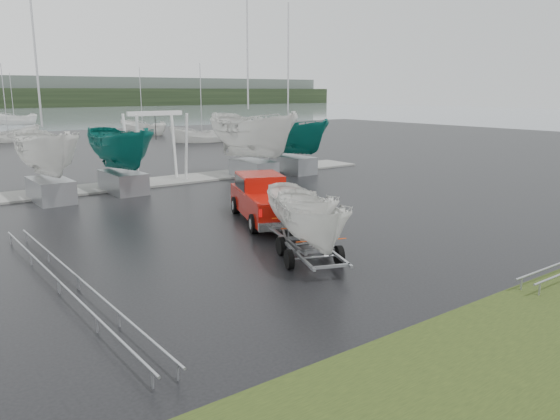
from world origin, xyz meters
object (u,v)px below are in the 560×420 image
(trailer_hitched, at_px, (313,179))
(boat_hoist, at_px, (156,137))
(pickup_truck, at_px, (264,197))
(trailer_parked, at_px, (302,173))

(trailer_hitched, distance_m, boat_hoist, 17.41)
(pickup_truck, height_order, boat_hoist, boat_hoist)
(boat_hoist, bearing_deg, trailer_hitched, -99.07)
(pickup_truck, bearing_deg, trailer_hitched, -90.00)
(trailer_parked, bearing_deg, boat_hoist, 100.43)
(pickup_truck, bearing_deg, trailer_parked, -88.37)
(trailer_hitched, distance_m, trailer_parked, 1.50)
(pickup_truck, relative_size, trailer_parked, 1.19)
(pickup_truck, xyz_separation_m, trailer_hitched, (-2.27, -5.82, 1.71))
(pickup_truck, distance_m, boat_hoist, 11.51)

